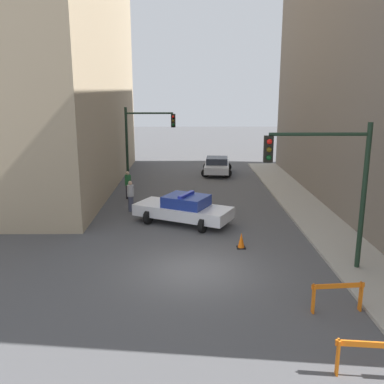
# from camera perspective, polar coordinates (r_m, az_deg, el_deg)

# --- Properties ---
(ground_plane) EXTENTS (120.00, 120.00, 0.00)m
(ground_plane) POSITION_cam_1_polar(r_m,az_deg,el_deg) (15.79, 0.33, -10.34)
(ground_plane) COLOR #4C4C4F
(sidewalk_right) EXTENTS (2.40, 44.00, 0.12)m
(sidewalk_right) POSITION_cam_1_polar(r_m,az_deg,el_deg) (17.03, 21.98, -9.33)
(sidewalk_right) COLOR #9E998E
(sidewalk_right) RESTS_ON ground_plane
(traffic_light_near) EXTENTS (3.64, 0.35, 5.20)m
(traffic_light_near) POSITION_cam_1_polar(r_m,az_deg,el_deg) (15.48, 18.15, 2.20)
(traffic_light_near) COLOR black
(traffic_light_near) RESTS_ON sidewalk_right
(traffic_light_far) EXTENTS (3.44, 0.35, 5.20)m
(traffic_light_far) POSITION_cam_1_polar(r_m,az_deg,el_deg) (29.58, -6.61, 7.68)
(traffic_light_far) COLOR black
(traffic_light_far) RESTS_ON ground_plane
(police_car) EXTENTS (5.03, 3.78, 1.52)m
(police_car) POSITION_cam_1_polar(r_m,az_deg,el_deg) (20.78, -1.12, -2.27)
(police_car) COLOR white
(police_car) RESTS_ON ground_plane
(parked_car_near) EXTENTS (2.53, 4.45, 1.31)m
(parked_car_near) POSITION_cam_1_polar(r_m,az_deg,el_deg) (32.97, 3.35, 3.58)
(parked_car_near) COLOR silver
(parked_car_near) RESTS_ON ground_plane
(pedestrian_crossing) EXTENTS (0.49, 0.49, 1.66)m
(pedestrian_crossing) POSITION_cam_1_polar(r_m,az_deg,el_deg) (23.02, -8.19, -0.47)
(pedestrian_crossing) COLOR #474C66
(pedestrian_crossing) RESTS_ON ground_plane
(pedestrian_corner) EXTENTS (0.41, 0.41, 1.66)m
(pedestrian_corner) POSITION_cam_1_polar(r_m,az_deg,el_deg) (25.69, -8.53, 0.99)
(pedestrian_corner) COLOR black
(pedestrian_corner) RESTS_ON ground_plane
(barrier_front) EXTENTS (1.60, 0.33, 0.90)m
(barrier_front) POSITION_cam_1_polar(r_m,az_deg,el_deg) (11.06, 22.76, -19.18)
(barrier_front) COLOR orange
(barrier_front) RESTS_ON ground_plane
(barrier_mid) EXTENTS (1.60, 0.29, 0.90)m
(barrier_mid) POSITION_cam_1_polar(r_m,az_deg,el_deg) (13.51, 18.84, -12.58)
(barrier_mid) COLOR orange
(barrier_mid) RESTS_ON ground_plane
(traffic_cone) EXTENTS (0.36, 0.36, 0.66)m
(traffic_cone) POSITION_cam_1_polar(r_m,az_deg,el_deg) (17.83, 6.58, -6.47)
(traffic_cone) COLOR black
(traffic_cone) RESTS_ON ground_plane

